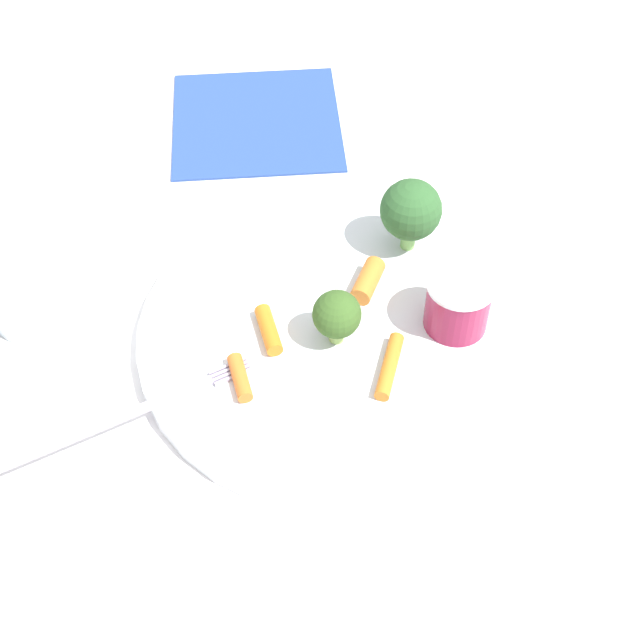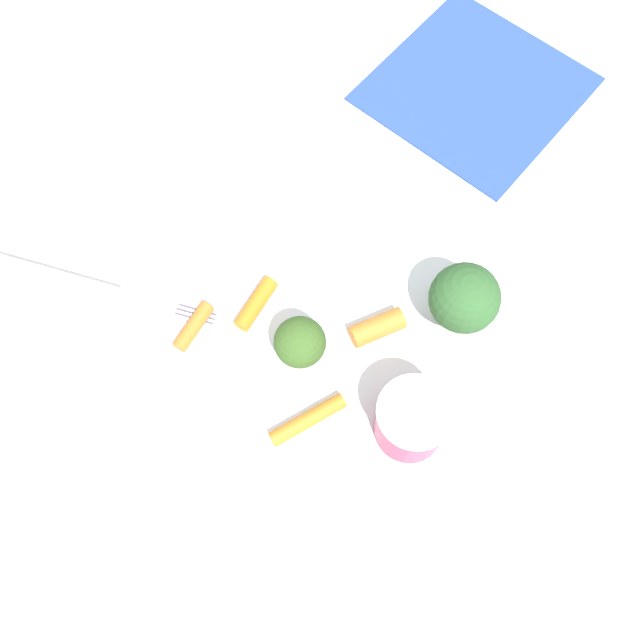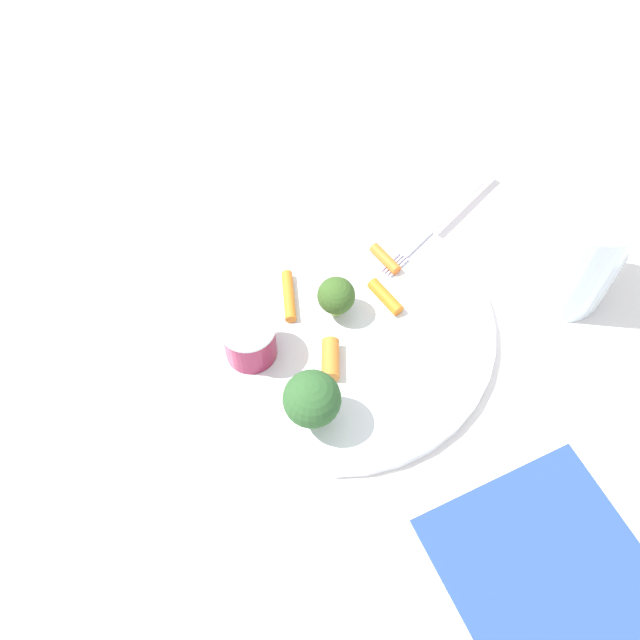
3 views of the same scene
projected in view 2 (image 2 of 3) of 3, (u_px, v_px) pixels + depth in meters
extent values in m
plane|color=white|center=(313.00, 355.00, 0.50)|extent=(2.40, 2.40, 0.00)
cylinder|color=white|center=(313.00, 352.00, 0.50)|extent=(0.29, 0.29, 0.01)
cylinder|color=maroon|center=(412.00, 421.00, 0.45)|extent=(0.04, 0.04, 0.04)
cylinder|color=silver|center=(416.00, 412.00, 0.43)|extent=(0.05, 0.05, 0.00)
cylinder|color=#97BC61|center=(301.00, 353.00, 0.48)|extent=(0.01, 0.01, 0.01)
sphere|color=#375922|center=(300.00, 343.00, 0.46)|extent=(0.03, 0.03, 0.03)
cylinder|color=#82BF61|center=(457.00, 315.00, 0.49)|extent=(0.01, 0.01, 0.02)
sphere|color=#2E592B|center=(465.00, 298.00, 0.46)|extent=(0.05, 0.05, 0.05)
cylinder|color=orange|center=(377.00, 328.00, 0.49)|extent=(0.04, 0.02, 0.02)
cylinder|color=orange|center=(256.00, 304.00, 0.50)|extent=(0.04, 0.03, 0.01)
cylinder|color=orange|center=(193.00, 327.00, 0.49)|extent=(0.04, 0.03, 0.01)
cylinder|color=orange|center=(308.00, 420.00, 0.47)|extent=(0.05, 0.01, 0.01)
cube|color=#B6ACC4|center=(74.00, 280.00, 0.51)|extent=(0.10, 0.12, 0.00)
cube|color=#B6ACC4|center=(199.00, 308.00, 0.50)|extent=(0.02, 0.02, 0.00)
cube|color=#B6ACC4|center=(197.00, 312.00, 0.50)|extent=(0.02, 0.02, 0.00)
cube|color=#B6ACC4|center=(195.00, 317.00, 0.50)|extent=(0.02, 0.02, 0.00)
cube|color=#B6ACC4|center=(193.00, 321.00, 0.50)|extent=(0.02, 0.02, 0.00)
cylinder|color=silver|center=(132.00, 98.00, 0.52)|extent=(0.08, 0.08, 0.11)
cube|color=#29468C|center=(476.00, 88.00, 0.59)|extent=(0.19, 0.19, 0.00)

